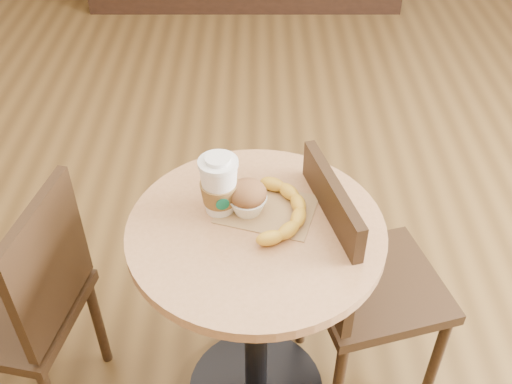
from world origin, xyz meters
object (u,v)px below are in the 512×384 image
(banana, at_px, (284,210))
(chair_right, at_px, (358,278))
(chair_left, at_px, (28,304))
(cafe_table, at_px, (256,288))
(coffee_cup, at_px, (219,187))
(muffin, at_px, (248,197))

(banana, bearing_deg, chair_right, 16.77)
(chair_right, bearing_deg, chair_left, 79.46)
(cafe_table, height_order, chair_left, chair_left)
(coffee_cup, relative_size, muffin, 1.65)
(cafe_table, bearing_deg, muffin, 110.57)
(cafe_table, relative_size, banana, 2.73)
(chair_right, bearing_deg, banana, 83.15)
(coffee_cup, height_order, muffin, coffee_cup)
(chair_left, xyz_separation_m, chair_right, (0.94, 0.08, 0.01))
(coffee_cup, distance_m, muffin, 0.08)
(muffin, xyz_separation_m, banana, (0.09, -0.02, -0.03))
(cafe_table, xyz_separation_m, muffin, (-0.02, 0.06, 0.28))
(muffin, bearing_deg, chair_right, 3.01)
(muffin, height_order, banana, muffin)
(coffee_cup, distance_m, banana, 0.17)
(chair_left, xyz_separation_m, coffee_cup, (0.55, 0.07, 0.37))
(muffin, distance_m, banana, 0.10)
(chair_left, distance_m, coffee_cup, 0.67)
(chair_left, bearing_deg, cafe_table, 102.25)
(chair_right, bearing_deg, coffee_cup, 75.65)
(coffee_cup, relative_size, banana, 0.61)
(chair_right, xyz_separation_m, banana, (-0.23, -0.03, 0.30))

